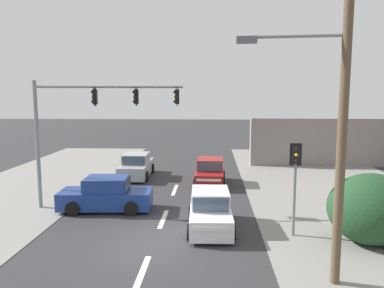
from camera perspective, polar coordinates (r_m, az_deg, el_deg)
The scene contains 13 objects.
ground_plane at distance 13.78m, azimuth -6.06°, elevation -15.30°, with size 140.00×140.00×0.00m, color #303033.
lane_dash_near at distance 11.99m, azimuth -7.66°, elevation -18.95°, with size 0.20×2.40×0.01m, color silver.
lane_dash_mid at distance 16.56m, azimuth -4.38°, elevation -11.30°, with size 0.20×2.40×0.01m, color silver.
lane_dash_far at distance 21.32m, azimuth -2.63°, elevation -7.00°, with size 0.20×2.40×0.01m, color silver.
utility_pole_foreground_right at distance 10.81m, azimuth 21.43°, elevation 5.97°, with size 3.78×0.51×9.55m.
traffic_signal_mast at distance 18.11m, azimuth -15.53°, elevation 4.12°, with size 6.85×1.05×6.00m.
pedestal_signal_right_kerb at distance 14.51m, azimuth 15.42°, elevation -4.37°, with size 0.44×0.29×3.56m.
roadside_bush at distance 15.07m, azimuth 26.38°, elevation -9.21°, with size 3.30×2.83×2.55m.
shopfront_wall_far at distance 30.11m, azimuth 20.30°, elevation 0.27°, with size 12.00×1.00×3.60m, color gray.
sedan_crossing_left at distance 17.98m, azimuth -12.94°, elevation -7.63°, with size 4.32×2.08×1.56m.
hatchback_receding_far at distance 22.53m, azimuth 2.76°, elevation -4.38°, with size 1.87×3.69×1.53m.
sedan_oncoming_near at distance 24.73m, azimuth -8.46°, elevation -3.39°, with size 1.94×4.26×1.56m.
hatchback_kerbside_parked at distance 15.20m, azimuth 2.81°, elevation -10.25°, with size 1.87×3.69×1.53m.
Camera 1 is at (2.09, -12.54, 5.32)m, focal length 35.00 mm.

